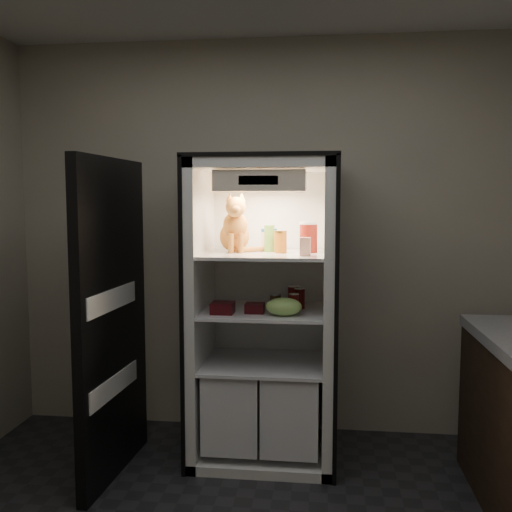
# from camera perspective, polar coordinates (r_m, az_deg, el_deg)

# --- Properties ---
(room_shell) EXTENTS (3.60, 3.60, 3.60)m
(room_shell) POSITION_cam_1_polar(r_m,az_deg,el_deg) (2.15, -2.89, 5.86)
(room_shell) COLOR white
(room_shell) RESTS_ON floor
(refrigerator) EXTENTS (0.90, 0.72, 1.88)m
(refrigerator) POSITION_cam_1_polar(r_m,az_deg,el_deg) (3.62, 0.88, -7.48)
(refrigerator) COLOR white
(refrigerator) RESTS_ON floor
(fridge_door) EXTENTS (0.11, 0.87, 1.85)m
(fridge_door) POSITION_cam_1_polar(r_m,az_deg,el_deg) (3.42, -14.21, -6.31)
(fridge_door) COLOR black
(fridge_door) RESTS_ON floor
(tabby_cat) EXTENTS (0.33, 0.36, 0.37)m
(tabby_cat) POSITION_cam_1_polar(r_m,az_deg,el_deg) (3.55, -2.10, 2.67)
(tabby_cat) COLOR #B35517
(tabby_cat) RESTS_ON refrigerator
(parmesan_shaker) EXTENTS (0.06, 0.06, 0.17)m
(parmesan_shaker) POSITION_cam_1_polar(r_m,az_deg,el_deg) (3.54, 1.34, 1.77)
(parmesan_shaker) COLOR green
(parmesan_shaker) RESTS_ON refrigerator
(mayo_tub) EXTENTS (0.10, 0.10, 0.14)m
(mayo_tub) POSITION_cam_1_polar(r_m,az_deg,el_deg) (3.61, 1.31, 1.64)
(mayo_tub) COLOR white
(mayo_tub) RESTS_ON refrigerator
(salsa_jar) EXTENTS (0.08, 0.08, 0.14)m
(salsa_jar) POSITION_cam_1_polar(r_m,az_deg,el_deg) (3.47, 2.47, 1.44)
(salsa_jar) COLOR #9B140E
(salsa_jar) RESTS_ON refrigerator
(pepper_jar) EXTENTS (0.11, 0.11, 0.19)m
(pepper_jar) POSITION_cam_1_polar(r_m,az_deg,el_deg) (3.52, 5.27, 1.89)
(pepper_jar) COLOR maroon
(pepper_jar) RESTS_ON refrigerator
(cream_carton) EXTENTS (0.06, 0.06, 0.11)m
(cream_carton) POSITION_cam_1_polar(r_m,az_deg,el_deg) (3.30, 4.95, 0.94)
(cream_carton) COLOR white
(cream_carton) RESTS_ON refrigerator
(soda_can_a) EXTENTS (0.07, 0.07, 0.13)m
(soda_can_a) POSITION_cam_1_polar(r_m,az_deg,el_deg) (3.58, 3.78, -4.09)
(soda_can_a) COLOR black
(soda_can_a) RESTS_ON refrigerator
(soda_can_b) EXTENTS (0.07, 0.07, 0.13)m
(soda_can_b) POSITION_cam_1_polar(r_m,az_deg,el_deg) (3.55, 4.36, -4.24)
(soda_can_b) COLOR black
(soda_can_b) RESTS_ON refrigerator
(soda_can_c) EXTENTS (0.06, 0.06, 0.11)m
(soda_can_c) POSITION_cam_1_polar(r_m,az_deg,el_deg) (3.43, 3.80, -4.72)
(soda_can_c) COLOR black
(soda_can_c) RESTS_ON refrigerator
(condiment_jar) EXTENTS (0.07, 0.07, 0.09)m
(condiment_jar) POSITION_cam_1_polar(r_m,az_deg,el_deg) (3.55, 1.96, -4.51)
(condiment_jar) COLOR #523717
(condiment_jar) RESTS_ON refrigerator
(grape_bag) EXTENTS (0.21, 0.15, 0.11)m
(grape_bag) POSITION_cam_1_polar(r_m,az_deg,el_deg) (3.33, 2.80, -5.08)
(grape_bag) COLOR #84C25A
(grape_bag) RESTS_ON refrigerator
(berry_box_left) EXTENTS (0.13, 0.13, 0.07)m
(berry_box_left) POSITION_cam_1_polar(r_m,az_deg,el_deg) (3.40, -3.35, -5.20)
(berry_box_left) COLOR #430B0F
(berry_box_left) RESTS_ON refrigerator
(berry_box_right) EXTENTS (0.11, 0.11, 0.06)m
(berry_box_right) POSITION_cam_1_polar(r_m,az_deg,el_deg) (3.42, -0.12, -5.21)
(berry_box_right) COLOR #430B0F
(berry_box_right) RESTS_ON refrigerator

